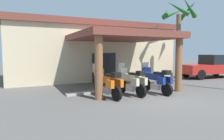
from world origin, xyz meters
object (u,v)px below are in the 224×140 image
at_px(motorcycle_cream, 131,81).
at_px(palm_tree_near_portico, 178,23).
at_px(motorcycle_orange, 107,83).
at_px(motorcycle_blue, 156,80).
at_px(motel_building, 93,51).
at_px(pedestrian, 96,71).
at_px(pickup_truck_red, 210,67).

bearing_deg(motorcycle_cream, palm_tree_near_portico, -70.79).
bearing_deg(motorcycle_orange, motorcycle_blue, -102.50).
xyz_separation_m(motel_building, motorcycle_orange, (-2.17, -7.10, -1.60)).
xyz_separation_m(motel_building, motorcycle_blue, (0.57, -7.37, -1.60)).
bearing_deg(motorcycle_blue, motorcycle_orange, 80.33).
height_order(motorcycle_orange, motorcycle_blue, same).
bearing_deg(motel_building, pedestrian, -106.94).
distance_m(motel_building, motorcycle_orange, 7.60).
bearing_deg(motorcycle_cream, motel_building, -11.50).
bearing_deg(motorcycle_blue, motel_building, 0.35).
distance_m(motel_building, pedestrian, 4.26).
relative_size(motorcycle_orange, motorcycle_cream, 1.00).
bearing_deg(motorcycle_blue, motorcycle_cream, 74.10).
height_order(motorcycle_cream, motorcycle_blue, same).
bearing_deg(palm_tree_near_portico, pickup_truck_red, 2.56).
height_order(pedestrian, pickup_truck_red, pickup_truck_red).
xyz_separation_m(motorcycle_blue, palm_tree_near_portico, (4.40, 2.88, 3.61)).
bearing_deg(motorcycle_blue, pedestrian, 24.23).
distance_m(motel_building, motorcycle_blue, 7.56).
relative_size(motorcycle_cream, pickup_truck_red, 0.41).
distance_m(motorcycle_blue, pickup_truck_red, 8.96).
bearing_deg(pickup_truck_red, pedestrian, -175.23).
distance_m(motel_building, pickup_truck_red, 10.05).
bearing_deg(pedestrian, palm_tree_near_portico, -49.85).
height_order(motel_building, pickup_truck_red, motel_building).
bearing_deg(palm_tree_near_portico, pedestrian, 173.94).
bearing_deg(motorcycle_blue, palm_tree_near_portico, -60.79).
distance_m(motel_building, palm_tree_near_portico, 6.98).
bearing_deg(pedestrian, motorcycle_blue, -105.52).
bearing_deg(motel_building, motorcycle_cream, -93.98).
xyz_separation_m(pickup_truck_red, palm_tree_near_portico, (-4.02, -0.18, 3.37)).
relative_size(motel_building, pedestrian, 8.07).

